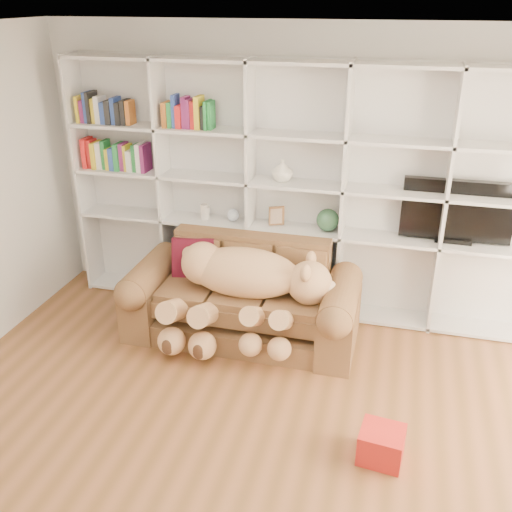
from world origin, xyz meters
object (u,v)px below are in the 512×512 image
(teddy_bear, at_px, (243,285))
(gift_box, at_px, (381,445))
(sofa, at_px, (243,302))
(tv, at_px, (457,212))

(teddy_bear, height_order, gift_box, teddy_bear)
(sofa, relative_size, teddy_bear, 1.41)
(teddy_bear, bearing_deg, gift_box, -40.65)
(sofa, xyz_separation_m, teddy_bear, (0.05, -0.18, 0.27))
(teddy_bear, xyz_separation_m, gift_box, (1.29, -1.11, -0.48))
(sofa, height_order, teddy_bear, teddy_bear)
(teddy_bear, relative_size, gift_box, 5.06)
(teddy_bear, distance_m, tv, 2.00)
(sofa, relative_size, tv, 2.16)
(sofa, distance_m, tv, 2.07)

